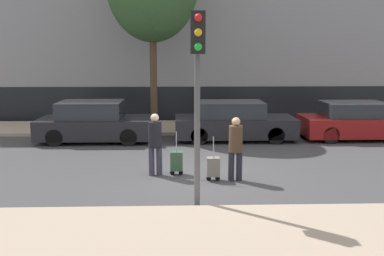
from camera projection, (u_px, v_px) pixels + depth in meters
ground_plane at (207, 176)px, 11.13m from camera, size 80.00×80.00×0.00m
sidewalk_near at (222, 234)px, 7.43m from camera, size 28.00×2.50×0.12m
sidewalk_far at (196, 127)px, 18.01m from camera, size 28.00×3.00×0.12m
parked_car_0 at (95, 123)px, 15.42m from camera, size 4.06×1.92×1.44m
parked_car_1 at (233, 122)px, 15.64m from camera, size 4.34×1.82×1.41m
parked_car_2 at (356, 122)px, 15.81m from camera, size 4.09×1.80×1.37m
pedestrian_left at (155, 141)px, 11.02m from camera, size 0.35×0.34×1.63m
trolley_left at (176, 161)px, 11.17m from camera, size 0.34×0.29×1.16m
pedestrian_right at (236, 145)px, 10.57m from camera, size 0.35×0.34×1.60m
trolley_right at (213, 167)px, 10.66m from camera, size 0.34×0.29×1.13m
traffic_light at (198, 72)px, 8.31m from camera, size 0.28×0.47×3.94m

